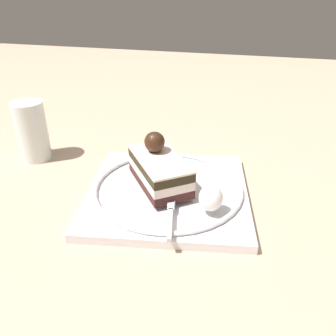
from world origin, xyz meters
name	(u,v)px	position (x,y,z in m)	size (l,w,h in m)	color
ground_plane	(156,203)	(0.00, 0.00, 0.00)	(2.40, 2.40, 0.00)	tan
dessert_plate	(168,191)	(0.02, -0.01, 0.01)	(0.28, 0.28, 0.02)	white
cake_slice	(160,168)	(0.03, 0.00, 0.05)	(0.14, 0.12, 0.08)	#3A1715
whipped_cream_dollop	(211,198)	(-0.02, -0.09, 0.04)	(0.03, 0.03, 0.04)	white
fork	(170,213)	(-0.05, -0.04, 0.02)	(0.10, 0.03, 0.00)	silver
drink_glass_far	(32,134)	(0.09, 0.26, 0.05)	(0.06, 0.06, 0.11)	white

